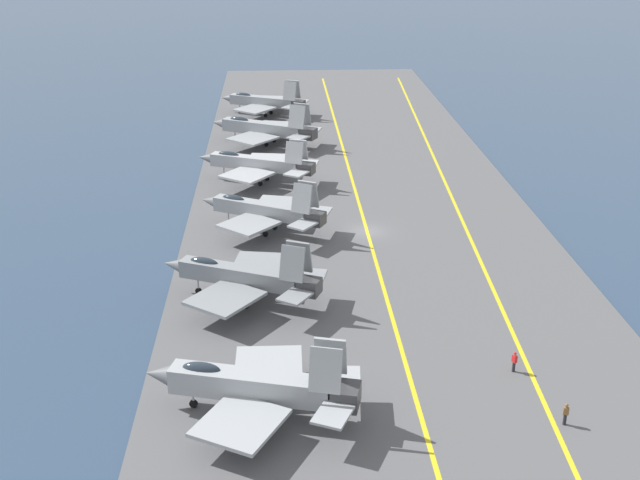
{
  "coord_description": "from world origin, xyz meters",
  "views": [
    {
      "loc": [
        -81.84,
        9.74,
        33.78
      ],
      "look_at": [
        -8.22,
        5.68,
        2.9
      ],
      "focal_mm": 45.0,
      "sensor_mm": 36.0,
      "label": 1
    }
  ],
  "objects_px": {
    "parked_jet_sixth": "(265,128)",
    "crew_brown_vest": "(566,413)",
    "parked_jet_third": "(243,276)",
    "parked_jet_seventh": "(264,101)",
    "parked_jet_second": "(254,386)",
    "parked_jet_fifth": "(258,164)",
    "crew_red_vest": "(514,361)",
    "parked_jet_fourth": "(264,210)"
  },
  "relations": [
    {
      "from": "crew_brown_vest",
      "to": "parked_jet_fifth",
      "type": "bearing_deg",
      "value": 22.32
    },
    {
      "from": "parked_jet_second",
      "to": "parked_jet_fifth",
      "type": "xyz_separation_m",
      "value": [
        51.55,
        0.62,
        0.17
      ]
    },
    {
      "from": "parked_jet_second",
      "to": "parked_jet_fourth",
      "type": "bearing_deg",
      "value": -0.65
    },
    {
      "from": "parked_jet_fourth",
      "to": "crew_red_vest",
      "type": "xyz_separation_m",
      "value": [
        -29.81,
        -19.48,
        -1.65
      ]
    },
    {
      "from": "parked_jet_fourth",
      "to": "parked_jet_seventh",
      "type": "bearing_deg",
      "value": 0.53
    },
    {
      "from": "crew_brown_vest",
      "to": "parked_jet_third",
      "type": "bearing_deg",
      "value": 48.85
    },
    {
      "from": "parked_jet_fourth",
      "to": "parked_jet_fifth",
      "type": "bearing_deg",
      "value": 3.36
    },
    {
      "from": "parked_jet_fourth",
      "to": "crew_brown_vest",
      "type": "height_order",
      "value": "parked_jet_fourth"
    },
    {
      "from": "parked_jet_sixth",
      "to": "crew_brown_vest",
      "type": "relative_size",
      "value": 10.05
    },
    {
      "from": "parked_jet_sixth",
      "to": "crew_brown_vest",
      "type": "bearing_deg",
      "value": -163.51
    },
    {
      "from": "parked_jet_sixth",
      "to": "crew_brown_vest",
      "type": "xyz_separation_m",
      "value": [
        -72.27,
        -21.39,
        -1.45
      ]
    },
    {
      "from": "parked_jet_second",
      "to": "parked_jet_seventh",
      "type": "bearing_deg",
      "value": 0.07
    },
    {
      "from": "parked_jet_fourth",
      "to": "parked_jet_third",
      "type": "bearing_deg",
      "value": 174.14
    },
    {
      "from": "parked_jet_third",
      "to": "crew_red_vest",
      "type": "xyz_separation_m",
      "value": [
        -13.01,
        -21.2,
        -1.64
      ]
    },
    {
      "from": "parked_jet_third",
      "to": "parked_jet_sixth",
      "type": "xyz_separation_m",
      "value": [
        52.31,
        -1.45,
        -0.2
      ]
    },
    {
      "from": "crew_red_vest",
      "to": "parked_jet_third",
      "type": "bearing_deg",
      "value": 58.47
    },
    {
      "from": "parked_jet_fourth",
      "to": "crew_red_vest",
      "type": "relative_size",
      "value": 8.69
    },
    {
      "from": "parked_jet_third",
      "to": "crew_brown_vest",
      "type": "distance_m",
      "value": 30.38
    },
    {
      "from": "parked_jet_fifth",
      "to": "parked_jet_sixth",
      "type": "distance_m",
      "value": 18.4
    },
    {
      "from": "parked_jet_second",
      "to": "parked_jet_fourth",
      "type": "relative_size",
      "value": 1.05
    },
    {
      "from": "parked_jet_third",
      "to": "parked_jet_fourth",
      "type": "xyz_separation_m",
      "value": [
        16.8,
        -1.72,
        0.01
      ]
    },
    {
      "from": "parked_jet_third",
      "to": "parked_jet_fourth",
      "type": "height_order",
      "value": "parked_jet_third"
    },
    {
      "from": "parked_jet_second",
      "to": "parked_jet_seventh",
      "type": "height_order",
      "value": "parked_jet_second"
    },
    {
      "from": "parked_jet_second",
      "to": "parked_jet_fifth",
      "type": "bearing_deg",
      "value": 0.68
    },
    {
      "from": "crew_brown_vest",
      "to": "parked_jet_second",
      "type": "bearing_deg",
      "value": 83.8
    },
    {
      "from": "parked_jet_fourth",
      "to": "parked_jet_fifth",
      "type": "xyz_separation_m",
      "value": [
        17.12,
        1.01,
        0.0
      ]
    },
    {
      "from": "parked_jet_fifth",
      "to": "parked_jet_seventh",
      "type": "height_order",
      "value": "parked_jet_seventh"
    },
    {
      "from": "parked_jet_sixth",
      "to": "crew_red_vest",
      "type": "distance_m",
      "value": 68.25
    },
    {
      "from": "parked_jet_third",
      "to": "parked_jet_sixth",
      "type": "distance_m",
      "value": 52.33
    },
    {
      "from": "crew_red_vest",
      "to": "crew_brown_vest",
      "type": "relative_size",
      "value": 1.01
    },
    {
      "from": "parked_jet_fifth",
      "to": "crew_brown_vest",
      "type": "relative_size",
      "value": 9.46
    },
    {
      "from": "parked_jet_third",
      "to": "parked_jet_seventh",
      "type": "height_order",
      "value": "parked_jet_third"
    },
    {
      "from": "parked_jet_third",
      "to": "crew_brown_vest",
      "type": "height_order",
      "value": "parked_jet_third"
    },
    {
      "from": "parked_jet_fifth",
      "to": "parked_jet_seventh",
      "type": "xyz_separation_m",
      "value": [
        36.25,
        -0.51,
        -0.21
      ]
    },
    {
      "from": "parked_jet_second",
      "to": "parked_jet_sixth",
      "type": "distance_m",
      "value": 69.94
    },
    {
      "from": "parked_jet_seventh",
      "to": "crew_red_vest",
      "type": "xyz_separation_m",
      "value": [
        -83.18,
        -19.98,
        -1.45
      ]
    },
    {
      "from": "parked_jet_fifth",
      "to": "parked_jet_sixth",
      "type": "xyz_separation_m",
      "value": [
        18.39,
        -0.73,
        -0.22
      ]
    },
    {
      "from": "parked_jet_sixth",
      "to": "parked_jet_third",
      "type": "bearing_deg",
      "value": 178.41
    },
    {
      "from": "parked_jet_second",
      "to": "parked_jet_sixth",
      "type": "height_order",
      "value": "parked_jet_sixth"
    },
    {
      "from": "crew_red_vest",
      "to": "parked_jet_second",
      "type": "bearing_deg",
      "value": 103.08
    },
    {
      "from": "parked_jet_fourth",
      "to": "crew_red_vest",
      "type": "distance_m",
      "value": 35.65
    },
    {
      "from": "parked_jet_seventh",
      "to": "crew_brown_vest",
      "type": "relative_size",
      "value": 9.09
    }
  ]
}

